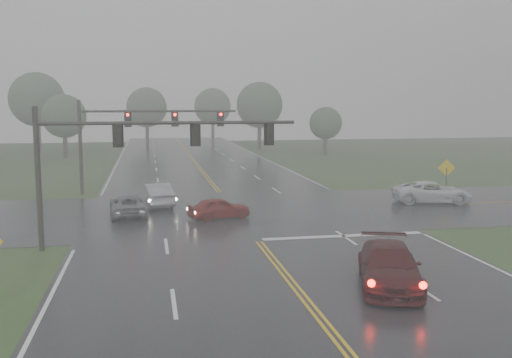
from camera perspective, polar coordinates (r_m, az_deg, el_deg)
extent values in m
cube|color=black|center=(33.96, -1.65, -3.94)|extent=(18.00, 160.00, 0.02)
cube|color=black|center=(35.90, -2.15, -3.31)|extent=(120.00, 14.00, 0.02)
cube|color=white|center=(29.73, 8.73, -5.69)|extent=(8.50, 0.50, 0.01)
imported|color=#3A0A0B|center=(22.19, 13.12, -10.42)|extent=(3.68, 5.68, 1.53)
imported|color=maroon|center=(33.85, -3.70, -3.99)|extent=(3.94, 2.40, 1.26)
imported|color=#A2A4AA|center=(38.47, -9.97, -2.68)|extent=(2.47, 4.89, 1.54)
imported|color=slate|center=(35.63, -12.67, -3.57)|extent=(2.45, 4.64, 1.24)
imported|color=silver|center=(40.91, 17.17, -2.30)|extent=(5.66, 3.43, 1.47)
cylinder|color=black|center=(27.79, -20.94, -0.06)|extent=(0.26, 0.26, 6.66)
cylinder|color=black|center=(27.59, -21.19, 5.27)|extent=(0.17, 0.17, 0.74)
cylinder|color=black|center=(27.16, -8.61, 5.57)|extent=(11.98, 0.17, 0.17)
cube|color=black|center=(27.20, -13.65, 4.28)|extent=(0.31, 0.26, 0.97)
cube|color=black|center=(27.35, -13.63, 4.29)|extent=(0.51, 0.03, 1.16)
cube|color=black|center=(27.25, -6.06, 4.46)|extent=(0.31, 0.26, 0.97)
cube|color=black|center=(27.40, -6.09, 4.47)|extent=(0.51, 0.03, 1.16)
cube|color=black|center=(27.77, 1.37, 4.55)|extent=(0.31, 0.26, 0.97)
cube|color=black|center=(27.92, 1.31, 4.57)|extent=(0.51, 0.03, 1.16)
cylinder|color=black|center=(44.35, -17.14, 3.02)|extent=(0.27, 0.27, 7.01)
cylinder|color=black|center=(44.23, -17.28, 6.54)|extent=(0.18, 0.18, 0.78)
cylinder|color=black|center=(43.96, -9.66, 6.71)|extent=(11.67, 0.18, 0.18)
cube|color=black|center=(43.99, -12.69, 5.87)|extent=(0.33, 0.27, 1.02)
cube|color=black|center=(44.14, -12.69, 5.87)|extent=(0.54, 0.03, 1.22)
cylinder|color=#FF0C05|center=(43.82, -12.71, 6.28)|extent=(0.21, 0.06, 0.21)
cube|color=black|center=(44.01, -8.11, 5.98)|extent=(0.33, 0.27, 1.02)
cube|color=black|center=(44.16, -8.12, 5.98)|extent=(0.54, 0.03, 1.22)
cylinder|color=#FF0C05|center=(43.85, -8.11, 6.39)|extent=(0.21, 0.06, 0.21)
cube|color=black|center=(44.31, -3.56, 6.05)|extent=(0.33, 0.27, 1.02)
cube|color=black|center=(44.46, -3.59, 6.05)|extent=(0.54, 0.03, 1.22)
cylinder|color=#FF0C05|center=(44.15, -3.54, 6.46)|extent=(0.21, 0.06, 0.21)
cylinder|color=black|center=(42.21, 18.48, -0.48)|extent=(0.08, 0.08, 2.29)
cube|color=yellow|center=(42.10, 18.52, 1.07)|extent=(1.18, 0.34, 1.20)
cylinder|color=#322820|center=(74.42, -18.53, 3.14)|extent=(0.54, 0.54, 3.02)
sphere|color=#364B32|center=(74.25, -18.65, 5.98)|extent=(5.37, 5.37, 5.37)
cylinder|color=#322820|center=(84.03, 0.34, 4.26)|extent=(0.57, 0.57, 3.79)
sphere|color=#364B32|center=(83.89, 0.35, 7.42)|extent=(6.74, 6.74, 6.74)
cylinder|color=#322820|center=(92.28, -10.82, 4.35)|extent=(0.55, 0.55, 3.55)
sphere|color=#364B32|center=(92.15, -10.88, 7.05)|extent=(6.32, 6.32, 6.32)
cylinder|color=#322820|center=(76.13, 6.94, 3.34)|extent=(0.52, 0.52, 2.42)
sphere|color=#364B32|center=(75.97, 6.98, 5.57)|extent=(4.30, 4.30, 4.30)
cylinder|color=#322820|center=(85.22, -20.89, 3.96)|extent=(0.60, 0.60, 4.23)
sphere|color=#364B32|center=(85.09, -21.06, 7.43)|extent=(7.52, 7.52, 7.52)
cylinder|color=#322820|center=(100.77, -4.34, 4.74)|extent=(0.54, 0.54, 3.60)
sphere|color=#364B32|center=(100.65, -4.37, 7.25)|extent=(6.41, 6.41, 6.41)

